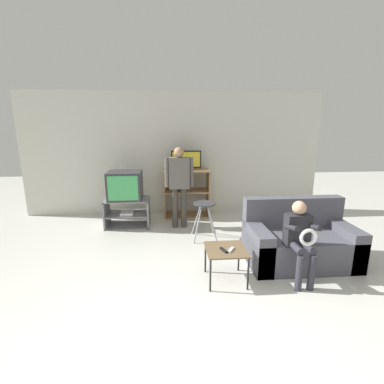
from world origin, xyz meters
name	(u,v)px	position (x,y,z in m)	size (l,w,h in m)	color
ground_plane	(187,355)	(0.00, 0.00, 0.00)	(18.00, 18.00, 0.00)	beige
wall_back	(175,154)	(0.00, 4.06, 1.30)	(6.40, 0.06, 2.60)	beige
tv_stand	(128,212)	(-0.94, 3.25, 0.27)	(0.84, 0.54, 0.54)	slate
television_main	(125,185)	(-0.96, 3.26, 0.81)	(0.62, 0.55, 0.53)	#2D2D33
media_shelf	(186,193)	(0.23, 3.76, 0.52)	(0.96, 0.47, 1.01)	#9E7A51
television_flat	(186,161)	(0.23, 3.74, 1.20)	(0.62, 0.20, 0.40)	black
folding_stool	(204,209)	(0.46, 2.50, 0.53)	(0.42, 0.44, 0.64)	#99999E
snack_table	(226,252)	(0.56, 1.14, 0.38)	(0.50, 0.50, 0.43)	brown
remote_control_black	(224,250)	(0.52, 1.08, 0.44)	(0.04, 0.14, 0.02)	black
remote_control_white	(231,250)	(0.61, 1.09, 0.44)	(0.04, 0.14, 0.02)	silver
couch	(299,242)	(1.70, 1.56, 0.30)	(1.46, 0.83, 0.89)	#4C4C56
person_standing_adult	(179,180)	(0.06, 3.09, 0.92)	(0.53, 0.20, 1.53)	#3D3833
person_seated_child	(300,235)	(1.46, 1.07, 0.61)	(0.33, 0.43, 1.02)	#2D2D38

